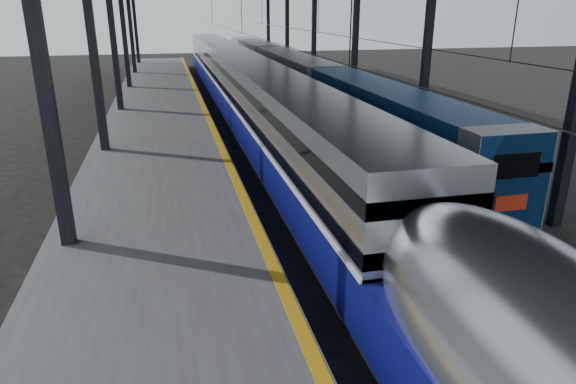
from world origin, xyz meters
name	(u,v)px	position (x,y,z in m)	size (l,w,h in m)	color
ground	(329,357)	(0.00, 0.00, 0.00)	(160.00, 160.00, 0.00)	black
platform	(159,133)	(-3.50, 20.00, 0.50)	(6.00, 80.00, 1.00)	#4C4C4F
yellow_strip	(210,121)	(-0.70, 20.00, 1.00)	(0.30, 80.00, 0.01)	gold
rails	(299,133)	(4.50, 20.00, 0.08)	(6.52, 80.00, 0.16)	slate
tgv_train	(245,92)	(2.00, 24.41, 1.90)	(2.84, 65.20, 4.07)	#B5B8BD
second_train	(295,78)	(7.00, 31.30, 1.80)	(2.58, 56.05, 3.55)	navy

